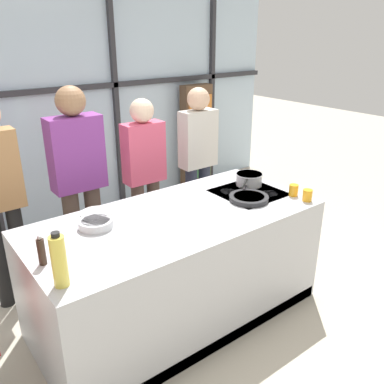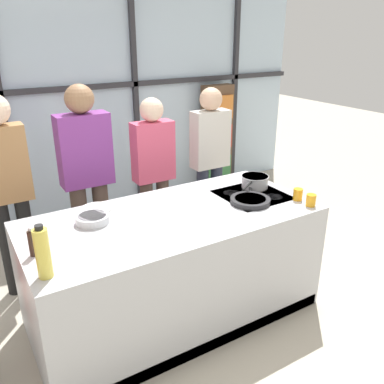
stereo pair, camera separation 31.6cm
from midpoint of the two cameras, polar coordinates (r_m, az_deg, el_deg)
name	(u,v)px [view 2 (the right image)]	position (r m, az deg, el deg)	size (l,w,h in m)	color
ground_plane	(175,312)	(3.48, 0.29, -16.61)	(18.00, 18.00, 0.00)	#BCB29E
back_window_wall	(73,100)	(4.97, -14.59, 12.41)	(6.40, 0.10, 2.80)	silver
bookshelf	(217,138)	(5.80, 5.08, 7.55)	(0.45, 0.19, 1.47)	brown
demo_island	(174,266)	(3.22, 0.34, -10.45)	(2.19, 1.03, 0.89)	#B7BABF
spectator_far_left	(7,183)	(3.52, -22.28, 1.16)	(0.37, 0.24, 1.73)	black
spectator_center_left	(87,171)	(3.67, -12.21, 2.86)	(0.45, 0.25, 1.75)	#47382D
spectator_center_right	(154,168)	(3.94, -3.12, 3.31)	(0.40, 0.22, 1.59)	#47382D
spectator_far_right	(210,155)	(4.27, 4.66, 5.15)	(0.40, 0.23, 1.64)	#232838
frying_pan	(250,200)	(3.27, 10.93, -1.16)	(0.42, 0.49, 0.04)	#232326
saucepan	(255,181)	(3.57, 11.31, 1.45)	(0.39, 0.30, 0.10)	silver
white_plate	(96,209)	(3.14, -10.49, -2.38)	(0.24, 0.24, 0.01)	white
mixing_bowl	(93,219)	(2.93, -10.82, -3.75)	(0.24, 0.24, 0.06)	silver
oil_bottle	(43,253)	(2.32, -16.58, -8.29)	(0.08, 0.08, 0.32)	#E0CC4C
pepper_grinder	(32,243)	(2.58, -18.30, -6.86)	(0.05, 0.05, 0.19)	#332319
juice_glass_near	(311,200)	(3.32, 19.01, -1.16)	(0.07, 0.07, 0.09)	orange
juice_glass_far	(298,194)	(3.40, 17.24, -0.38)	(0.07, 0.07, 0.09)	orange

